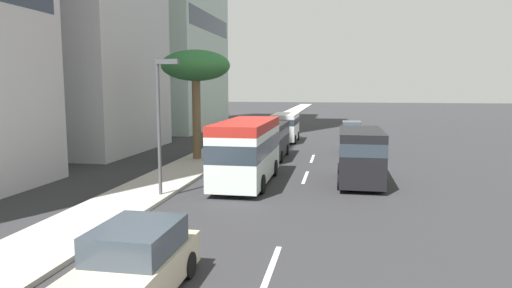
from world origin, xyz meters
name	(u,v)px	position (x,y,z in m)	size (l,w,h in m)	color
ground_plane	(318,144)	(31.50, 0.00, 0.00)	(198.00, 198.00, 0.00)	#2D2D30
sidewalk_right	(238,141)	(31.50, 6.67, 0.07)	(162.00, 2.86, 0.15)	#B2ADA3
lane_stripe_near	(271,268)	(5.29, 0.00, 0.01)	(3.20, 0.16, 0.01)	silver
lane_stripe_mid	(305,177)	(17.29, 0.00, 0.01)	(3.20, 0.16, 0.01)	silver
lane_stripe_far	(312,159)	(23.51, 0.00, 0.01)	(3.20, 0.16, 0.01)	silver
van_lead	(361,153)	(16.29, -2.69, 1.47)	(5.02, 2.14, 2.58)	black
car_second	(135,264)	(3.21, 2.71, 0.75)	(4.00, 1.86, 1.59)	beige
minibus_third	(247,149)	(15.39, 2.67, 1.65)	(6.98, 2.35, 3.01)	silver
van_fourth	(285,126)	(32.30, 2.79, 1.35)	(4.65, 2.07, 2.36)	white
car_fifth	(351,130)	(35.96, -2.76, 0.73)	(4.49, 1.83, 1.53)	white
car_sixth	(361,142)	(26.76, -3.17, 0.78)	(4.07, 1.83, 1.66)	black
van_seventh	(269,138)	(23.30, 2.82, 1.30)	(5.22, 2.22, 2.27)	black
pedestrian_near_lamp	(231,137)	(25.40, 5.85, 1.10)	(0.34, 0.38, 1.72)	#333338
palm_tree	(196,68)	(21.34, 7.05, 5.77)	(4.20, 4.20, 6.69)	brown
street_lamp	(161,109)	(11.89, 5.52, 3.71)	(0.24, 0.97, 5.61)	#4C4C51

